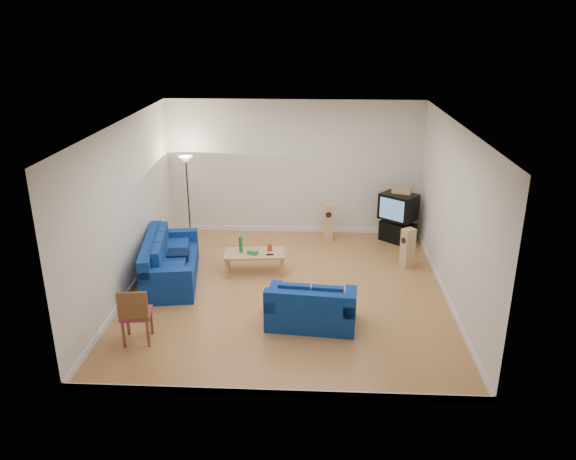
{
  "coord_description": "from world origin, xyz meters",
  "views": [
    {
      "loc": [
        0.51,
        -9.68,
        4.89
      ],
      "look_at": [
        0.0,
        0.4,
        1.1
      ],
      "focal_mm": 35.0,
      "sensor_mm": 36.0,
      "label": 1
    }
  ],
  "objects_px": {
    "sofa_loveseat": "(311,310)",
    "tv_stand": "(397,232)",
    "television": "(398,207)",
    "coffee_table": "(255,255)",
    "sofa_three_seat": "(168,265)"
  },
  "relations": [
    {
      "from": "sofa_loveseat",
      "to": "tv_stand",
      "type": "distance_m",
      "value": 4.44
    },
    {
      "from": "sofa_three_seat",
      "to": "television",
      "type": "xyz_separation_m",
      "value": [
        4.81,
        2.29,
        0.55
      ]
    },
    {
      "from": "television",
      "to": "tv_stand",
      "type": "bearing_deg",
      "value": 90.13
    },
    {
      "from": "sofa_three_seat",
      "to": "coffee_table",
      "type": "bearing_deg",
      "value": 95.27
    },
    {
      "from": "sofa_three_seat",
      "to": "television",
      "type": "relative_size",
      "value": 2.48
    },
    {
      "from": "sofa_loveseat",
      "to": "coffee_table",
      "type": "bearing_deg",
      "value": 125.05
    },
    {
      "from": "sofa_three_seat",
      "to": "coffee_table",
      "type": "distance_m",
      "value": 1.74
    },
    {
      "from": "tv_stand",
      "to": "television",
      "type": "distance_m",
      "value": 0.63
    },
    {
      "from": "sofa_three_seat",
      "to": "tv_stand",
      "type": "bearing_deg",
      "value": 106.6
    },
    {
      "from": "sofa_loveseat",
      "to": "coffee_table",
      "type": "distance_m",
      "value": 2.4
    },
    {
      "from": "sofa_three_seat",
      "to": "coffee_table",
      "type": "xyz_separation_m",
      "value": [
        1.69,
        0.43,
        0.07
      ]
    },
    {
      "from": "tv_stand",
      "to": "television",
      "type": "xyz_separation_m",
      "value": [
        -0.03,
        -0.03,
        0.63
      ]
    },
    {
      "from": "sofa_loveseat",
      "to": "television",
      "type": "bearing_deg",
      "value": 69.28
    },
    {
      "from": "television",
      "to": "sofa_loveseat",
      "type": "bearing_deg",
      "value": -77.59
    },
    {
      "from": "sofa_loveseat",
      "to": "sofa_three_seat",
      "type": "bearing_deg",
      "value": 155.55
    }
  ]
}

